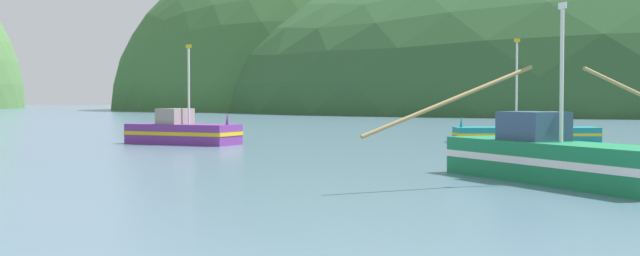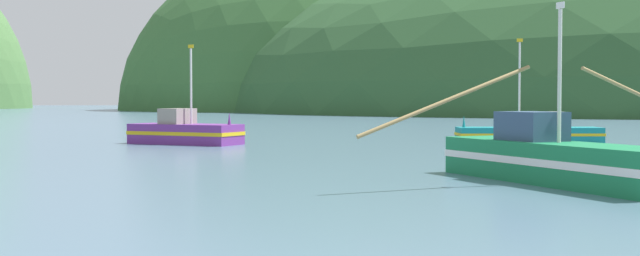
{
  "view_description": "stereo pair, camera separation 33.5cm",
  "coord_description": "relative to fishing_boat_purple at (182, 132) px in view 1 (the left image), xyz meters",
  "views": [
    {
      "loc": [
        3.46,
        -5.28,
        2.67
      ],
      "look_at": [
        4.64,
        28.8,
        1.4
      ],
      "focal_mm": 45.17,
      "sensor_mm": 36.0,
      "label": 1
    },
    {
      "loc": [
        3.79,
        -5.29,
        2.67
      ],
      "look_at": [
        4.64,
        28.8,
        1.4
      ],
      "focal_mm": 45.17,
      "sensor_mm": 36.0,
      "label": 2
    }
  ],
  "objects": [
    {
      "name": "fishing_boat_purple",
      "position": [
        0.0,
        0.0,
        0.0
      ],
      "size": [
        7.04,
        5.28,
        5.76
      ],
      "rotation": [
        0.0,
        0.0,
        5.8
      ],
      "color": "#6B2D84",
      "rests_on": "ground"
    },
    {
      "name": "hill_far_left",
      "position": [
        20.19,
        139.11,
        -0.7
      ],
      "size": [
        109.22,
        87.37,
        82.19
      ],
      "primitive_type": "ellipsoid",
      "color": "#386633",
      "rests_on": "ground"
    },
    {
      "name": "fishing_boat_teal",
      "position": [
        20.6,
        1.04,
        -0.07
      ],
      "size": [
        8.61,
        2.32,
        6.24
      ],
      "rotation": [
        0.0,
        0.0,
        3.12
      ],
      "color": "#147F84",
      "rests_on": "ground"
    },
    {
      "name": "hill_mid_right",
      "position": [
        65.26,
        216.76,
        -0.7
      ],
      "size": [
        171.44,
        137.15,
        66.57
      ],
      "primitive_type": "ellipsoid",
      "color": "#2D562D",
      "rests_on": "ground"
    },
    {
      "name": "fishing_boat_green",
      "position": [
        14.67,
        -21.89,
        0.06
      ],
      "size": [
        12.88,
        9.39,
        5.64
      ],
      "rotation": [
        0.0,
        0.0,
        5.11
      ],
      "color": "#197A47",
      "rests_on": "ground"
    }
  ]
}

